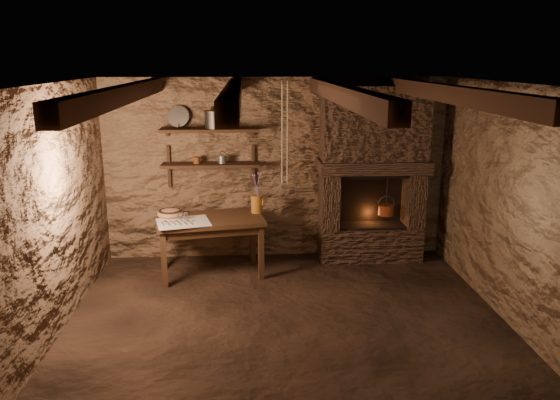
{
  "coord_description": "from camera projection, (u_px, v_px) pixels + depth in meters",
  "views": [
    {
      "loc": [
        -0.39,
        -5.11,
        2.62
      ],
      "look_at": [
        -0.01,
        0.9,
        1.06
      ],
      "focal_mm": 35.0,
      "sensor_mm": 36.0,
      "label": 1
    }
  ],
  "objects": [
    {
      "name": "beam_far_right",
      "position": [
        446.0,
        93.0,
        5.13
      ],
      "size": [
        0.14,
        3.95,
        0.16
      ],
      "primitive_type": "cube",
      "color": "black",
      "rests_on": "ceiling"
    },
    {
      "name": "rusty_tin",
      "position": [
        197.0,
        160.0,
        6.99
      ],
      "size": [
        0.09,
        0.09,
        0.08
      ],
      "primitive_type": "cylinder",
      "rotation": [
        0.0,
        0.0,
        0.07
      ],
      "color": "#572711",
      "rests_on": "shelf_lower"
    },
    {
      "name": "beam_far_left",
      "position": [
        123.0,
        94.0,
        4.94
      ],
      "size": [
        0.14,
        3.95,
        0.16
      ],
      "primitive_type": "cube",
      "color": "black",
      "rests_on": "ceiling"
    },
    {
      "name": "tin_pan",
      "position": [
        179.0,
        117.0,
        6.93
      ],
      "size": [
        0.3,
        0.18,
        0.28
      ],
      "primitive_type": "cylinder",
      "rotation": [
        1.26,
        0.0,
        -0.21
      ],
      "color": "gray",
      "rests_on": "shelf_upper"
    },
    {
      "name": "pewter_cutlery_row",
      "position": [
        183.0,
        222.0,
        6.46
      ],
      "size": [
        0.54,
        0.31,
        0.01
      ],
      "primitive_type": null,
      "rotation": [
        0.0,
        0.0,
        0.24
      ],
      "color": "gray",
      "rests_on": "linen_cloth"
    },
    {
      "name": "hearth",
      "position": [
        373.0,
        170.0,
        7.09
      ],
      "size": [
        1.43,
        0.51,
        2.3
      ],
      "color": "#35231A",
      "rests_on": "floor"
    },
    {
      "name": "right_wall",
      "position": [
        511.0,
        206.0,
        5.45
      ],
      "size": [
        0.04,
        4.0,
        2.4
      ],
      "primitive_type": "cube",
      "color": "brown",
      "rests_on": "floor"
    },
    {
      "name": "hanging_ropes",
      "position": [
        285.0,
        134.0,
        6.18
      ],
      "size": [
        0.08,
        0.08,
        1.2
      ],
      "primitive_type": null,
      "color": "tan",
      "rests_on": "ceiling"
    },
    {
      "name": "ceiling",
      "position": [
        288.0,
        84.0,
        5.01
      ],
      "size": [
        4.5,
        4.0,
        0.04
      ],
      "primitive_type": "cube",
      "color": "black",
      "rests_on": "back_wall"
    },
    {
      "name": "shelf_lower",
      "position": [
        211.0,
        165.0,
        7.01
      ],
      "size": [
        1.25,
        0.3,
        0.04
      ],
      "primitive_type": "cube",
      "color": "black",
      "rests_on": "back_wall"
    },
    {
      "name": "wooden_bowl",
      "position": [
        170.0,
        214.0,
        6.72
      ],
      "size": [
        0.4,
        0.4,
        0.12
      ],
      "primitive_type": "ellipsoid",
      "rotation": [
        0.0,
        0.0,
        -0.25
      ],
      "color": "#976241",
      "rests_on": "work_table"
    },
    {
      "name": "work_table",
      "position": [
        211.0,
        244.0,
        6.77
      ],
      "size": [
        1.39,
        0.93,
        0.74
      ],
      "rotation": [
        0.0,
        0.0,
        0.16
      ],
      "color": "#382213",
      "rests_on": "floor"
    },
    {
      "name": "beam_mid_right",
      "position": [
        341.0,
        94.0,
        5.07
      ],
      "size": [
        0.14,
        3.95,
        0.16
      ],
      "primitive_type": "cube",
      "color": "black",
      "rests_on": "ceiling"
    },
    {
      "name": "left_wall",
      "position": [
        51.0,
        213.0,
        5.18
      ],
      "size": [
        0.04,
        4.0,
        2.4
      ],
      "primitive_type": "cube",
      "color": "brown",
      "rests_on": "floor"
    },
    {
      "name": "stoneware_jug",
      "position": [
        257.0,
        196.0,
        6.85
      ],
      "size": [
        0.17,
        0.17,
        0.52
      ],
      "rotation": [
        0.0,
        0.0,
        -0.2
      ],
      "color": "#A4631F",
      "rests_on": "work_table"
    },
    {
      "name": "drinking_glasses",
      "position": [
        186.0,
        216.0,
        6.58
      ],
      "size": [
        0.2,
        0.06,
        0.08
      ],
      "primitive_type": null,
      "color": "white",
      "rests_on": "linen_cloth"
    },
    {
      "name": "small_kettle",
      "position": [
        222.0,
        159.0,
        7.01
      ],
      "size": [
        0.16,
        0.13,
        0.15
      ],
      "primitive_type": null,
      "rotation": [
        0.0,
        0.0,
        -0.18
      ],
      "color": "gray",
      "rests_on": "shelf_lower"
    },
    {
      "name": "red_pot",
      "position": [
        386.0,
        209.0,
        7.19
      ],
      "size": [
        0.22,
        0.22,
        0.54
      ],
      "rotation": [
        0.0,
        0.0,
        -0.11
      ],
      "color": "maroon",
      "rests_on": "hearth"
    },
    {
      "name": "linen_cloth",
      "position": [
        183.0,
        222.0,
        6.48
      ],
      "size": [
        0.7,
        0.62,
        0.01
      ],
      "primitive_type": "cube",
      "rotation": [
        0.0,
        0.0,
        0.24
      ],
      "color": "silver",
      "rests_on": "work_table"
    },
    {
      "name": "beam_mid_left",
      "position": [
        233.0,
        94.0,
        5.0
      ],
      "size": [
        0.14,
        3.95,
        0.16
      ],
      "primitive_type": "cube",
      "color": "black",
      "rests_on": "ceiling"
    },
    {
      "name": "back_wall",
      "position": [
        276.0,
        169.0,
        7.25
      ],
      "size": [
        4.5,
        0.04,
        2.4
      ],
      "primitive_type": "cube",
      "color": "brown",
      "rests_on": "floor"
    },
    {
      "name": "front_wall",
      "position": [
        312.0,
        295.0,
        3.38
      ],
      "size": [
        4.5,
        0.04,
        2.4
      ],
      "primitive_type": "cube",
      "color": "brown",
      "rests_on": "floor"
    },
    {
      "name": "shelf_upper",
      "position": [
        209.0,
        130.0,
        6.9
      ],
      "size": [
        1.25,
        0.3,
        0.04
      ],
      "primitive_type": "cube",
      "color": "black",
      "rests_on": "back_wall"
    },
    {
      "name": "floor",
      "position": [
        287.0,
        321.0,
        5.62
      ],
      "size": [
        4.5,
        4.5,
        0.0
      ],
      "primitive_type": "plane",
      "color": "black",
      "rests_on": "ground"
    },
    {
      "name": "iron_stockpot",
      "position": [
        216.0,
        120.0,
        6.88
      ],
      "size": [
        0.35,
        0.35,
        0.2
      ],
      "primitive_type": "cylinder",
      "rotation": [
        0.0,
        0.0,
        -0.35
      ],
      "color": "#282724",
      "rests_on": "shelf_upper"
    }
  ]
}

